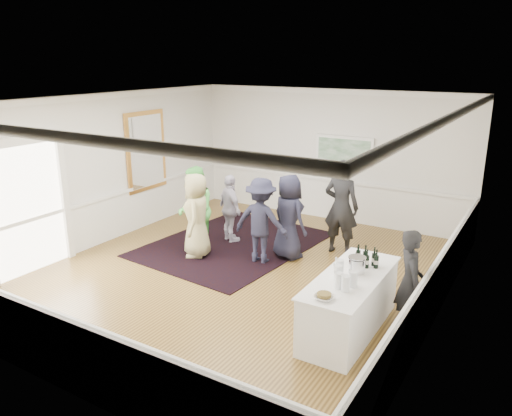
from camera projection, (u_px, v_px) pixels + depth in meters
The scene contains 23 objects.
floor at pixel (241, 274), 9.37m from camera, with size 8.00×8.00×0.00m, color olive.
ceiling at pixel (239, 100), 8.44m from camera, with size 7.00×8.00×0.02m, color white.
wall_left at pixel (103, 170), 10.64m from camera, with size 0.02×8.00×3.20m, color white.
wall_right at pixel (444, 224), 7.17m from camera, with size 0.02×8.00×3.20m, color white.
wall_back at pixel (329, 155), 12.18m from camera, with size 7.00×0.02×3.20m, color white.
wall_front at pixel (48, 269), 5.63m from camera, with size 7.00×0.02×3.20m, color white.
wainscoting at pixel (241, 249), 9.22m from camera, with size 7.00×8.00×1.00m, color white, non-canonical shape.
mirror at pixel (146, 151), 11.62m from camera, with size 0.05×1.25×1.85m.
doorway at pixel (26, 199), 9.11m from camera, with size 0.10×1.78×2.56m.
landscape_painting at pixel (344, 150), 11.89m from camera, with size 1.44×0.06×0.66m.
area_rug at pixel (233, 244), 10.83m from camera, with size 2.95×3.88×0.02m, color black.
serving_table at pixel (350, 303), 7.30m from camera, with size 0.83×2.17×0.88m.
bartender at pixel (410, 282), 7.17m from camera, with size 0.58×0.38×1.59m, color black.
guest_tan at pixel (196, 215), 9.99m from camera, with size 0.84×0.55×1.72m, color tan.
guest_green at pixel (196, 210), 10.26m from camera, with size 0.87×0.68×1.79m, color #54C950.
guest_lilac at pixel (230, 209), 10.82m from camera, with size 0.88×0.36×1.49m, color #BCB3C8.
guest_dark_a at pixel (261, 221), 9.70m from camera, with size 1.10×0.63×1.70m, color black.
guest_dark_b at pixel (341, 207), 10.11m from camera, with size 0.72×0.47×1.97m, color black.
guest_navy at pixel (289, 217), 9.91m from camera, with size 0.84×0.55×1.72m, color black.
wine_bottles at pixel (366, 256), 7.50m from camera, with size 0.38×0.22×0.31m.
juice_pitchers at pixel (343, 276), 6.89m from camera, with size 0.43×0.58×0.24m.
ice_bucket at pixel (357, 265), 7.26m from camera, with size 0.26×0.26×0.24m, color silver.
nut_bowl at pixel (324, 296), 6.48m from camera, with size 0.26×0.26×0.08m.
Camera 1 is at (4.69, -7.23, 3.90)m, focal length 35.00 mm.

